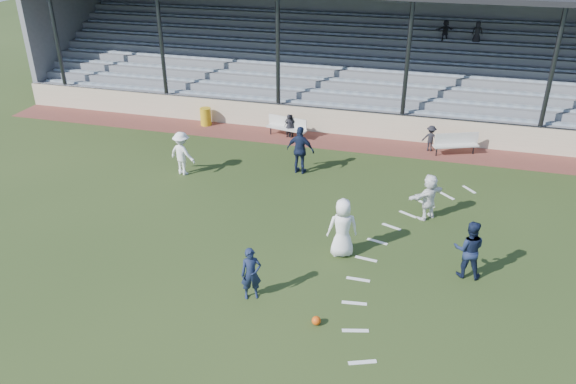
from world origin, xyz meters
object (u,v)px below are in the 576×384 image
object	(u,v)px
player_white_lead	(343,228)
football	(316,321)
trash_bin	(206,117)
player_navy_lead	(251,274)
bench_right	(456,142)
bench_left	(287,125)

from	to	relation	value
player_white_lead	football	bearing A→B (deg)	69.90
trash_bin	player_navy_lead	size ratio (longest dim) A/B	0.55
bench_right	player_navy_lead	size ratio (longest dim) A/B	1.26
trash_bin	bench_left	bearing A→B (deg)	-5.69
trash_bin	player_white_lead	distance (m)	13.09
football	trash_bin	bearing A→B (deg)	123.25
bench_left	football	distance (m)	13.53
bench_right	player_navy_lead	bearing A→B (deg)	-136.29
trash_bin	football	bearing A→B (deg)	-56.75
bench_left	bench_right	world-z (taller)	same
football	player_navy_lead	size ratio (longest dim) A/B	0.15
bench_left	trash_bin	world-z (taller)	bench_left
bench_right	player_white_lead	size ratio (longest dim) A/B	1.03
football	player_white_lead	world-z (taller)	player_white_lead
bench_right	football	bearing A→B (deg)	-127.07
bench_right	player_navy_lead	world-z (taller)	player_navy_lead
football	player_white_lead	xyz separation A→B (m)	(0.03, 3.48, 0.85)
bench_left	football	size ratio (longest dim) A/B	8.30
player_navy_lead	football	bearing A→B (deg)	-43.74
player_white_lead	player_navy_lead	distance (m)	3.49
bench_left	player_navy_lead	size ratio (longest dim) A/B	1.28
player_white_lead	bench_right	bearing A→B (deg)	-129.83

